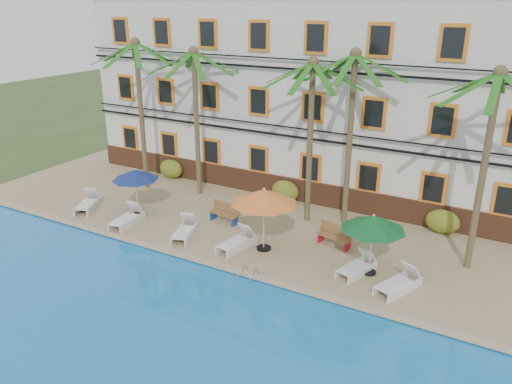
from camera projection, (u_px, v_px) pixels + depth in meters
The scene contains 25 objects.
ground at pixel (210, 256), 20.94m from camera, with size 100.00×100.00×0.00m, color #384C23.
pool_deck at pixel (266, 212), 24.97m from camera, with size 30.00×12.00×0.25m, color tan.
swimming_pool at pixel (80, 349), 15.21m from camera, with size 26.00×12.00×0.20m, color #1A78C4.
pool_coping at pixel (197, 260), 20.11m from camera, with size 30.00×0.35×0.06m, color tan.
hotel_building at pixel (310, 92), 27.15m from camera, with size 25.40×6.44×10.22m.
palm_a at pixel (140, 94), 26.17m from camera, with size 4.55×4.55×8.08m.
palm_b at pixel (196, 101), 25.37m from camera, with size 4.55×4.55×7.73m.
palm_c at pixel (311, 118), 22.08m from camera, with size 4.55×4.55×7.61m.
palm_d at pixel (351, 114), 21.84m from camera, with size 4.55×4.55×7.98m.
palm_e at pixel (488, 143), 17.82m from camera, with size 4.55×4.55×7.77m.
shrub_left at pixel (171, 169), 29.31m from camera, with size 1.50×0.90×1.10m, color #245819.
shrub_mid at pixel (285, 191), 25.90m from camera, with size 1.50×0.90×1.10m, color #245819.
shrub_right at pixel (443, 221), 22.32m from camera, with size 1.50×0.90×1.10m, color #245819.
umbrella_blue at pixel (135, 175), 24.06m from camera, with size 2.27×2.27×2.27m.
umbrella_red at pixel (264, 197), 20.19m from camera, with size 2.77×2.77×2.76m.
umbrella_green at pixel (373, 223), 18.43m from camera, with size 2.46×2.46×2.47m.
lounger_a at pixel (88, 203), 25.02m from camera, with size 1.51×2.10×0.94m.
lounger_b at pixel (127, 218), 23.28m from camera, with size 0.99×2.10×0.95m.
lounger_c at pixel (185, 230), 22.06m from camera, with size 1.33×2.09×0.93m.
lounger_d at pixel (237, 241), 21.05m from camera, with size 1.02×2.04×0.92m.
lounger_e at pixel (357, 266), 19.10m from camera, with size 1.19×1.97×0.88m.
lounger_f at pixel (399, 282), 17.95m from camera, with size 1.41×2.09×0.93m.
bench_left at pixel (225, 212), 23.47m from camera, with size 1.55×0.66×0.93m.
bench_right at pixel (335, 235), 21.20m from camera, with size 1.56×0.71×0.93m.
pool_ladder at pixel (249, 277), 18.91m from camera, with size 0.54×0.74×0.74m.
Camera 1 is at (10.79, -15.26, 10.04)m, focal length 35.00 mm.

